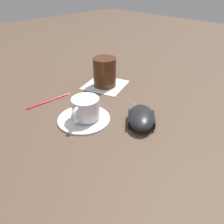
% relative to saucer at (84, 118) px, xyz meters
% --- Properties ---
extents(ground_plane, '(3.00, 3.00, 0.00)m').
position_rel_saucer_xyz_m(ground_plane, '(0.02, -0.10, -0.00)').
color(ground_plane, brown).
extents(saucer, '(0.14, 0.14, 0.01)m').
position_rel_saucer_xyz_m(saucer, '(0.00, 0.00, 0.00)').
color(saucer, white).
rests_on(saucer, ground).
extents(coffee_cup, '(0.07, 0.10, 0.06)m').
position_rel_saucer_xyz_m(coffee_cup, '(-0.01, -0.00, 0.03)').
color(coffee_cup, white).
rests_on(coffee_cup, saucer).
extents(computer_mouse, '(0.13, 0.13, 0.04)m').
position_rel_saucer_xyz_m(computer_mouse, '(-0.12, -0.09, 0.01)').
color(computer_mouse, black).
rests_on(computer_mouse, ground).
extents(mouse_cable, '(0.25, 0.05, 0.00)m').
position_rel_saucer_xyz_m(mouse_cable, '(0.04, -0.15, -0.00)').
color(mouse_cable, gray).
rests_on(mouse_cable, ground).
extents(napkin_under_glass, '(0.17, 0.17, 0.00)m').
position_rel_saucer_xyz_m(napkin_under_glass, '(0.12, -0.19, -0.00)').
color(napkin_under_glass, white).
rests_on(napkin_under_glass, ground).
extents(drinking_glass, '(0.08, 0.08, 0.10)m').
position_rel_saucer_xyz_m(drinking_glass, '(0.11, -0.19, 0.05)').
color(drinking_glass, '#4C2814').
rests_on(drinking_glass, napkin_under_glass).
extents(pen, '(0.01, 0.15, 0.01)m').
position_rel_saucer_xyz_m(pen, '(0.15, 0.01, -0.00)').
color(pen, '#B21919').
rests_on(pen, ground).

